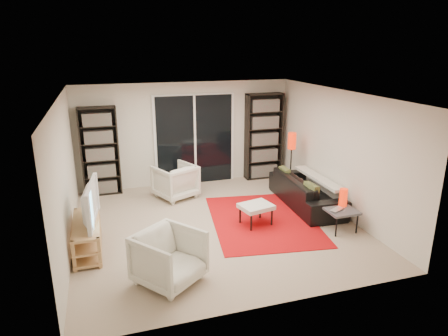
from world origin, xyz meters
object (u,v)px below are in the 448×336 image
Objects in this scene: tv_stand at (87,236)px; sofa at (306,191)px; bookshelf_right at (264,137)px; side_table at (341,211)px; armchair_back at (175,181)px; ottoman at (256,207)px; bookshelf_left at (100,152)px; floor_lamp at (292,147)px; armchair_front at (169,258)px.

sofa reaches higher than tv_stand.
side_table is at bearing -86.78° from bookshelf_right.
armchair_back reaches higher than ottoman.
bookshelf_right is 3.26m from side_table.
tv_stand is (-0.30, -2.62, -0.71)m from bookshelf_left.
bookshelf_right is 0.99× the size of sofa.
ottoman and side_table have the same top height.
tv_stand is at bearing -96.44° from bookshelf_left.
armchair_back is 0.60× the size of floor_lamp.
tv_stand is 2.96m from ottoman.
sofa is 1.24m from side_table.
bookshelf_right reaches higher than armchair_front.
bookshelf_right reaches higher than floor_lamp.
side_table is (1.36, -0.66, 0.01)m from ottoman.
bookshelf_right is 2.60× the size of armchair_back.
floor_lamp is at bearing 19.85° from tv_stand.
floor_lamp reaches higher than sofa.
armchair_front reaches higher than ottoman.
armchair_front is (-0.69, -3.22, 0.01)m from armchair_back.
bookshelf_left reaches higher than floor_lamp.
armchair_back is 2.17m from ottoman.
sofa reaches higher than ottoman.
ottoman is (1.85, 1.39, -0.03)m from armchair_front.
tv_stand is at bearing 101.50° from sofa.
sofa is at bearing -85.23° from bookshelf_right.
bookshelf_right reaches higher than ottoman.
floor_lamp is at bearing 46.20° from ottoman.
bookshelf_right is at bearing 172.26° from armchair_back.
sofa is (0.16, -1.94, -0.74)m from bookshelf_right.
armchair_front is (-3.19, -1.97, 0.07)m from sofa.
tv_stand is (-4.15, -2.62, -0.79)m from bookshelf_right.
armchair_back is at bearing 135.42° from side_table.
armchair_back reaches higher than side_table.
ottoman is 1.24× the size of side_table.
sofa is at bearing -95.13° from floor_lamp.
armchair_front is 0.62× the size of floor_lamp.
bookshelf_left is 3.85m from bookshelf_right.
sofa is 1.15m from floor_lamp.
bookshelf_left is at bearing 141.71° from side_table.
bookshelf_left reaches higher than sofa.
floor_lamp reaches higher than ottoman.
armchair_back is 3.29m from armchair_front.
bookshelf_left is at bearing -48.94° from armchair_back.
bookshelf_left is 2.73m from tv_stand.
ottoman is (-1.18, -2.52, -0.70)m from bookshelf_right.
tv_stand is 2.64m from armchair_back.
floor_lamp is (0.08, 0.90, 0.71)m from sofa.
ottoman is 2.17m from floor_lamp.
ottoman is at bearing -133.80° from floor_lamp.
floor_lamp reaches higher than armchair_front.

